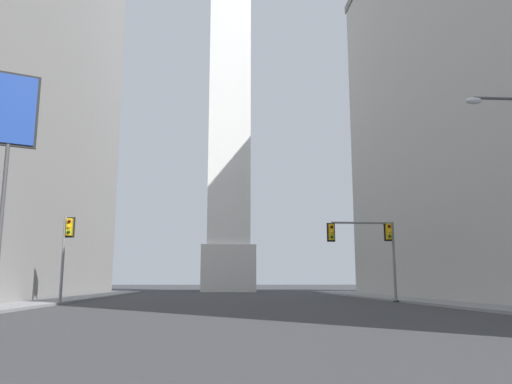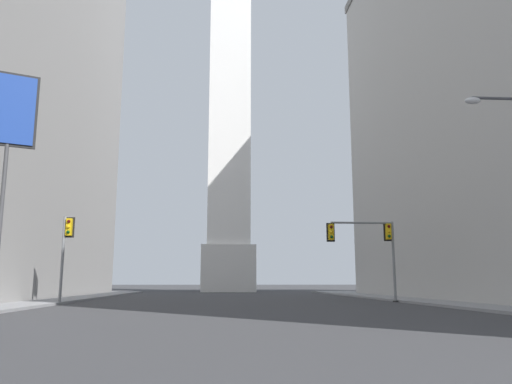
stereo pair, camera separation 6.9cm
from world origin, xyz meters
name	(u,v)px [view 1 (the left image)]	position (x,y,z in m)	size (l,w,h in m)	color
sidewalk_right	(510,308)	(13.48, 24.61, 0.07)	(5.00, 82.04, 0.15)	gray
obelisk	(230,46)	(0.00, 68.36, 35.64)	(7.21, 7.21, 74.31)	silver
traffic_light_mid_right	(371,240)	(9.22, 33.76, 4.23)	(4.86, 0.51, 5.55)	slate
traffic_light_mid_left	(66,246)	(-11.13, 32.36, 3.66)	(0.77, 0.50, 5.55)	slate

